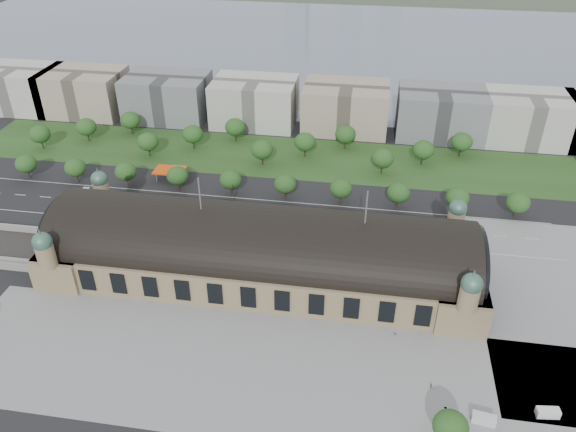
# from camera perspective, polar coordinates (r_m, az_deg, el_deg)

# --- Properties ---
(ground) EXTENTS (900.00, 900.00, 0.00)m
(ground) POSITION_cam_1_polar(r_m,az_deg,el_deg) (201.53, -2.74, -5.93)
(ground) COLOR black
(ground) RESTS_ON ground
(station) EXTENTS (150.00, 48.40, 44.30)m
(station) POSITION_cam_1_polar(r_m,az_deg,el_deg) (195.28, -2.82, -3.57)
(station) COLOR #887954
(station) RESTS_ON ground
(plaza_south) EXTENTS (190.00, 48.00, 0.12)m
(plaza_south) POSITION_cam_1_polar(r_m,az_deg,el_deg) (168.62, -2.32, -15.53)
(plaza_south) COLOR gray
(plaza_south) RESTS_ON ground
(plaza_east) EXTENTS (56.00, 100.00, 0.12)m
(plaza_east) POSITION_cam_1_polar(r_m,az_deg,el_deg) (210.24, 26.28, -8.08)
(plaza_east) COLOR gray
(plaza_east) RESTS_ON ground
(road_slab) EXTENTS (260.00, 26.00, 0.10)m
(road_slab) POSITION_cam_1_polar(r_m,az_deg,el_deg) (235.61, -5.69, 0.28)
(road_slab) COLOR black
(road_slab) RESTS_ON ground
(grass_belt) EXTENTS (300.00, 45.00, 0.10)m
(grass_belt) POSITION_cam_1_polar(r_m,az_deg,el_deg) (281.28, -2.01, 6.14)
(grass_belt) COLOR #29451B
(grass_belt) RESTS_ON ground
(petrol_station) EXTENTS (14.00, 13.00, 5.05)m
(petrol_station) POSITION_cam_1_polar(r_m,az_deg,el_deg) (266.09, -11.43, 4.54)
(petrol_station) COLOR #ED490D
(petrol_station) RESTS_ON ground
(lake) EXTENTS (700.00, 320.00, 0.08)m
(lake) POSITION_cam_1_polar(r_m,az_deg,el_deg) (470.20, 4.74, 17.09)
(lake) COLOR slate
(lake) RESTS_ON ground
(office_0) EXTENTS (45.00, 32.00, 24.00)m
(office_0) POSITION_cam_1_polar(r_m,az_deg,el_deg) (369.91, -25.62, 11.64)
(office_0) COLOR beige
(office_0) RESTS_ON ground
(office_1) EXTENTS (45.00, 32.00, 24.00)m
(office_1) POSITION_cam_1_polar(r_m,az_deg,el_deg) (349.44, -20.02, 11.76)
(office_1) COLOR tan
(office_1) RESTS_ON ground
(office_2) EXTENTS (45.00, 32.00, 24.00)m
(office_2) POSITION_cam_1_polar(r_m,az_deg,el_deg) (328.93, -12.15, 11.75)
(office_2) COLOR slate
(office_2) RESTS_ON ground
(office_3) EXTENTS (45.00, 32.00, 24.00)m
(office_3) POSITION_cam_1_polar(r_m,az_deg,el_deg) (315.10, -3.41, 11.49)
(office_3) COLOR beige
(office_3) RESTS_ON ground
(office_4) EXTENTS (45.00, 32.00, 24.00)m
(office_4) POSITION_cam_1_polar(r_m,az_deg,el_deg) (308.84, 5.87, 10.93)
(office_4) COLOR tan
(office_4) RESTS_ON ground
(office_5) EXTENTS (45.00, 32.00, 24.00)m
(office_5) POSITION_cam_1_polar(r_m,az_deg,el_deg) (310.60, 15.24, 10.07)
(office_5) COLOR slate
(office_5) RESTS_ON ground
(office_6) EXTENTS (45.00, 32.00, 24.00)m
(office_6) POSITION_cam_1_polar(r_m,az_deg,el_deg) (318.95, 23.35, 9.11)
(office_6) COLOR beige
(office_6) RESTS_ON ground
(tree_row_0) EXTENTS (9.60, 9.60, 11.52)m
(tree_row_0) POSITION_cam_1_polar(r_m,az_deg,el_deg) (283.72, -25.07, 4.82)
(tree_row_0) COLOR #2D2116
(tree_row_0) RESTS_ON ground
(tree_row_1) EXTENTS (9.60, 9.60, 11.52)m
(tree_row_1) POSITION_cam_1_polar(r_m,az_deg,el_deg) (271.43, -20.80, 4.61)
(tree_row_1) COLOR #2D2116
(tree_row_1) RESTS_ON ground
(tree_row_2) EXTENTS (9.60, 9.60, 11.52)m
(tree_row_2) POSITION_cam_1_polar(r_m,az_deg,el_deg) (260.78, -16.16, 4.35)
(tree_row_2) COLOR #2D2116
(tree_row_2) RESTS_ON ground
(tree_row_3) EXTENTS (9.60, 9.60, 11.52)m
(tree_row_3) POSITION_cam_1_polar(r_m,az_deg,el_deg) (251.97, -11.17, 4.04)
(tree_row_3) COLOR #2D2116
(tree_row_3) RESTS_ON ground
(tree_row_4) EXTENTS (9.60, 9.60, 11.52)m
(tree_row_4) POSITION_cam_1_polar(r_m,az_deg,el_deg) (245.21, -5.86, 3.68)
(tree_row_4) COLOR #2D2116
(tree_row_4) RESTS_ON ground
(tree_row_5) EXTENTS (9.60, 9.60, 11.52)m
(tree_row_5) POSITION_cam_1_polar(r_m,az_deg,el_deg) (240.66, -0.30, 3.26)
(tree_row_5) COLOR #2D2116
(tree_row_5) RESTS_ON ground
(tree_row_6) EXTENTS (9.60, 9.60, 11.52)m
(tree_row_6) POSITION_cam_1_polar(r_m,az_deg,el_deg) (238.44, 5.40, 2.81)
(tree_row_6) COLOR #2D2116
(tree_row_6) RESTS_ON ground
(tree_row_7) EXTENTS (9.60, 9.60, 11.52)m
(tree_row_7) POSITION_cam_1_polar(r_m,az_deg,el_deg) (238.64, 11.16, 2.32)
(tree_row_7) COLOR #2D2116
(tree_row_7) RESTS_ON ground
(tree_row_8) EXTENTS (9.60, 9.60, 11.52)m
(tree_row_8) POSITION_cam_1_polar(r_m,az_deg,el_deg) (241.23, 16.84, 1.81)
(tree_row_8) COLOR #2D2116
(tree_row_8) RESTS_ON ground
(tree_row_9) EXTENTS (9.60, 9.60, 11.52)m
(tree_row_9) POSITION_cam_1_polar(r_m,az_deg,el_deg) (246.14, 22.34, 1.30)
(tree_row_9) COLOR #2D2116
(tree_row_9) RESTS_ON ground
(tree_belt_0) EXTENTS (10.40, 10.40, 12.48)m
(tree_belt_0) POSITION_cam_1_polar(r_m,az_deg,el_deg) (311.19, -23.90, 7.61)
(tree_belt_0) COLOR #2D2116
(tree_belt_0) RESTS_ON ground
(tree_belt_1) EXTENTS (10.40, 10.40, 12.48)m
(tree_belt_1) POSITION_cam_1_polar(r_m,az_deg,el_deg) (311.11, -19.82, 8.51)
(tree_belt_1) COLOR #2D2116
(tree_belt_1) RESTS_ON ground
(tree_belt_2) EXTENTS (10.40, 10.40, 12.48)m
(tree_belt_2) POSITION_cam_1_polar(r_m,az_deg,el_deg) (312.66, -15.74, 9.35)
(tree_belt_2) COLOR #2D2116
(tree_belt_2) RESTS_ON ground
(tree_belt_3) EXTENTS (10.40, 10.40, 12.48)m
(tree_belt_3) POSITION_cam_1_polar(r_m,az_deg,el_deg) (285.28, -14.05, 7.33)
(tree_belt_3) COLOR #2D2116
(tree_belt_3) RESTS_ON ground
(tree_belt_4) EXTENTS (10.40, 10.40, 12.48)m
(tree_belt_4) POSITION_cam_1_polar(r_m,az_deg,el_deg) (288.97, -9.67, 8.20)
(tree_belt_4) COLOR #2D2116
(tree_belt_4) RESTS_ON ground
(tree_belt_5) EXTENTS (10.40, 10.40, 12.48)m
(tree_belt_5) POSITION_cam_1_polar(r_m,az_deg,el_deg) (294.33, -5.40, 8.99)
(tree_belt_5) COLOR #2D2116
(tree_belt_5) RESTS_ON ground
(tree_belt_6) EXTENTS (10.40, 10.40, 12.48)m
(tree_belt_6) POSITION_cam_1_polar(r_m,az_deg,el_deg) (269.12, -2.65, 6.74)
(tree_belt_6) COLOR #2D2116
(tree_belt_6) RESTS_ON ground
(tree_belt_7) EXTENTS (10.40, 10.40, 12.48)m
(tree_belt_7) POSITION_cam_1_polar(r_m,az_deg,el_deg) (276.96, 1.73, 7.55)
(tree_belt_7) COLOR #2D2116
(tree_belt_7) RESTS_ON ground
(tree_belt_8) EXTENTS (10.40, 10.40, 12.48)m
(tree_belt_8) POSITION_cam_1_polar(r_m,az_deg,el_deg) (286.36, 5.86, 8.27)
(tree_belt_8) COLOR #2D2116
(tree_belt_8) RESTS_ON ground
(tree_belt_9) EXTENTS (10.40, 10.40, 12.48)m
(tree_belt_9) POSITION_cam_1_polar(r_m,az_deg,el_deg) (264.51, 9.61, 5.81)
(tree_belt_9) COLOR #2D2116
(tree_belt_9) RESTS_ON ground
(tree_belt_10) EXTENTS (10.40, 10.40, 12.48)m
(tree_belt_10) POSITION_cam_1_polar(r_m,az_deg,el_deg) (276.43, 13.60, 6.56)
(tree_belt_10) COLOR #2D2116
(tree_belt_10) RESTS_ON ground
(tree_belt_11) EXTENTS (10.40, 10.40, 12.48)m
(tree_belt_11) POSITION_cam_1_polar(r_m,az_deg,el_deg) (289.61, 17.25, 7.21)
(tree_belt_11) COLOR #2D2116
(tree_belt_11) RESTS_ON ground
(tree_plaza_s) EXTENTS (9.00, 9.00, 10.64)m
(tree_plaza_s) POSITION_cam_1_polar(r_m,az_deg,el_deg) (153.63, 16.19, -19.86)
(tree_plaza_s) COLOR #2D2116
(tree_plaza_s) RESTS_ON ground
(traffic_car_1) EXTENTS (5.05, 2.15, 1.62)m
(traffic_car_1) POSITION_cam_1_polar(r_m,az_deg,el_deg) (255.88, -18.51, 1.64)
(traffic_car_1) COLOR gray
(traffic_car_1) RESTS_ON ground
(traffic_car_2) EXTENTS (4.90, 2.46, 1.33)m
(traffic_car_2) POSITION_cam_1_polar(r_m,az_deg,el_deg) (242.46, -16.21, 0.21)
(traffic_car_2) COLOR black
(traffic_car_2) RESTS_ON ground
(traffic_car_4) EXTENTS (4.73, 2.39, 1.54)m
(traffic_car_4) POSITION_cam_1_polar(r_m,az_deg,el_deg) (224.00, 4.31, -1.30)
(traffic_car_4) COLOR #191D48
(traffic_car_4) RESTS_ON ground
(traffic_car_5) EXTENTS (4.01, 1.65, 1.29)m
(traffic_car_5) POSITION_cam_1_polar(r_m,az_deg,el_deg) (232.39, 12.26, -0.69)
(traffic_car_5) COLOR slate
(traffic_car_5) RESTS_ON ground
(parked_car_0) EXTENTS (4.33, 3.03, 1.35)m
(parked_car_0) POSITION_cam_1_polar(r_m,az_deg,el_deg) (243.03, -19.99, -0.46)
(parked_car_0) COLOR black
(parked_car_0) RESTS_ON ground
(parked_car_1) EXTENTS (5.64, 4.59, 1.43)m
(parked_car_1) POSITION_cam_1_polar(r_m,az_deg,el_deg) (236.06, -14.99, -0.52)
(parked_car_1) COLOR maroon
(parked_car_1) RESTS_ON ground
(parked_car_2) EXTENTS (5.02, 4.65, 1.42)m
(parked_car_2) POSITION_cam_1_polar(r_m,az_deg,el_deg) (235.22, -16.58, -0.93)
(parked_car_2) COLOR #1C234F
(parked_car_2) RESTS_ON ground
(parked_car_3) EXTENTS (4.75, 4.21, 1.56)m
(parked_car_3) POSITION_cam_1_polar(r_m,az_deg,el_deg) (231.44, -14.42, -1.13)
(parked_car_3) COLOR #505356
(parked_car_3) RESTS_ON ground
(parked_car_4) EXTENTS (4.89, 4.45, 1.62)m
(parked_car_4) POSITION_cam_1_polar(r_m,az_deg,el_deg) (230.82, -13.72, -1.11)
(parked_car_4) COLOR silver
(parked_car_4) RESTS_ON ground
(parked_car_5) EXTENTS (6.35, 4.50, 1.61)m
(parked_car_5) POSITION_cam_1_polar(r_m,az_deg,el_deg) (227.14, -11.32, -1.38)
(parked_car_5) COLOR gray
(parked_car_5) RESTS_ON ground
(parked_car_6) EXTENTS (5.34, 4.36, 1.45)m
(parked_car_6) POSITION_cam_1_polar(r_m,az_deg,el_deg) (225.22, -10.05, -1.57)
(parked_car_6) COLOR black
(parked_car_6) RESTS_ON ground
(bus_west) EXTENTS (13.43, 3.27, 3.73)m
(bus_west) POSITION_cam_1_polar(r_m,az_deg,el_deg) (221.85, -1.51, -1.24)
(bus_west) COLOR #C71F40
(bus_west) RESTS_ON ground
(bus_mid) EXTENTS (12.67, 3.81, 3.48)m
(bus_mid) POSITION_cam_1_polar(r_m,az_deg,el_deg) (225.30, -0.02, -0.68)
(bus_mid) COLOR silver
(bus_mid) RESTS_ON ground
(bus_east) EXTENTS (11.84, 3.34, 3.26)m
(bus_east) POSITION_cam_1_polar(r_m,az_deg,el_deg) (219.28, 6.97, -2.03)
(bus_east) COLOR beige
(bus_east) RESTS_ON ground
(van_east) EXTENTS (6.23, 3.05, 2.60)m
(van_east) POSITION_cam_1_polar(r_m,az_deg,el_deg) (172.09, 24.78, -17.70)
(van_east) COLOR white
(van_east) RESTS_ON ground
(van_south) EXTENTS (6.49, 3.40, 2.68)m
(van_south) POSITION_cam_1_polar(r_m,az_deg,el_deg) (164.69, 19.15, -18.90)
(van_south) COLOR silver
(van_south) RESTS_ON ground
(pedestrian_0) EXTENTS (0.94, 0.68, 1.74)m
(pedestrian_0) POSITION_cam_1_polar(r_m,az_deg,el_deg) (180.36, 10.84, -11.85)
(pedestrian_0) COLOR gray
(pedestrian_0) RESTS_ON ground
(pedestrian_1) EXTENTS (0.69, 0.74, 1.69)m
(pedestrian_1) POSITION_cam_1_polar(r_m,az_deg,el_deg) (168.83, 14.33, -16.37)
(pedestrian_1) COLOR gray
(pedestrian_1) RESTS_ON ground
(pedestrian_4) EXTENTS (1.27, 1.28, 1.95)m
(pedestrian_4) POSITION_cam_1_polar(r_m,az_deg,el_deg) (164.26, 15.66, -18.40)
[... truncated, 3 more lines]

